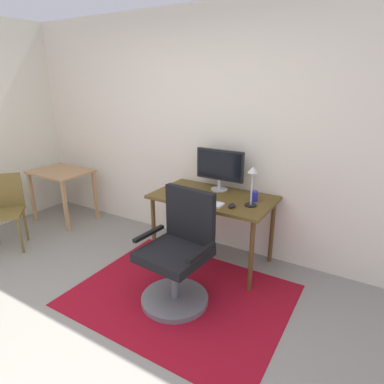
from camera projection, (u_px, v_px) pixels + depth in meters
ground_plane at (54, 361)px, 2.29m from camera, size 12.00×12.00×0.00m
wall_back at (207, 133)px, 3.64m from camera, size 6.00×0.10×2.60m
area_rug at (181, 295)px, 2.98m from camera, size 1.88×1.46×0.01m
desk at (213, 203)px, 3.36m from camera, size 1.23×0.71×0.74m
monitor at (220, 167)px, 3.44m from camera, size 0.53×0.18×0.44m
keyboard at (202, 202)px, 3.15m from camera, size 0.43×0.13×0.02m
computer_mouse at (232, 206)px, 3.04m from camera, size 0.06×0.10×0.03m
coffee_cup at (254, 196)px, 3.19m from camera, size 0.08×0.08×0.10m
cell_phone at (180, 192)px, 3.43m from camera, size 0.11×0.15×0.01m
desk_lamp at (252, 179)px, 2.99m from camera, size 0.11×0.11×0.38m
office_chair at (178, 259)px, 2.82m from camera, size 0.63×0.59×1.00m
folding_chair at (5, 206)px, 3.72m from camera, size 0.54×0.54×0.85m
side_table at (62, 179)px, 4.42m from camera, size 0.76×0.58×0.71m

